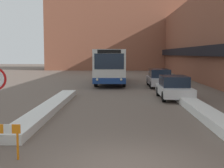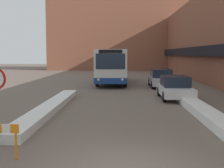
# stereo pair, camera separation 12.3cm
# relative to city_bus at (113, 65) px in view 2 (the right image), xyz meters

# --- Properties ---
(ground_plane) EXTENTS (160.00, 160.00, 0.00)m
(ground_plane) POSITION_rel_city_bus_xyz_m (0.99, -22.38, -1.72)
(ground_plane) COLOR #66564C
(building_row_right) EXTENTS (5.50, 60.00, 8.82)m
(building_row_right) POSITION_rel_city_bus_xyz_m (10.97, 1.62, 2.68)
(building_row_right) COLOR brown
(building_row_right) RESTS_ON ground_plane
(building_backdrop_far) EXTENTS (26.00, 8.00, 13.06)m
(building_backdrop_far) POSITION_rel_city_bus_xyz_m (0.99, 27.05, 4.82)
(building_backdrop_far) COLOR brown
(building_backdrop_far) RESTS_ON ground_plane
(snow_bank_left) EXTENTS (0.90, 11.83, 0.33)m
(snow_bank_left) POSITION_rel_city_bus_xyz_m (-2.61, -14.69, -1.55)
(snow_bank_left) COLOR silver
(snow_bank_left) RESTS_ON ground_plane
(snow_bank_right) EXTENTS (0.90, 11.61, 0.37)m
(snow_bank_right) POSITION_rel_city_bus_xyz_m (4.59, -14.73, -1.53)
(snow_bank_right) COLOR silver
(snow_bank_right) RESTS_ON ground_plane
(city_bus) EXTENTS (2.66, 11.08, 3.16)m
(city_bus) POSITION_rel_city_bus_xyz_m (0.00, 0.00, 0.00)
(city_bus) COLOR silver
(city_bus) RESTS_ON ground_plane
(parked_car_front) EXTENTS (1.83, 4.27, 1.42)m
(parked_car_front) POSITION_rel_city_bus_xyz_m (4.19, -10.46, -1.00)
(parked_car_front) COLOR silver
(parked_car_front) RESTS_ON ground_plane
(parked_car_back) EXTENTS (1.85, 4.68, 1.51)m
(parked_car_back) POSITION_rel_city_bus_xyz_m (4.19, -3.33, -0.97)
(parked_car_back) COLOR #B7B7BC
(parked_car_back) RESTS_ON ground_plane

